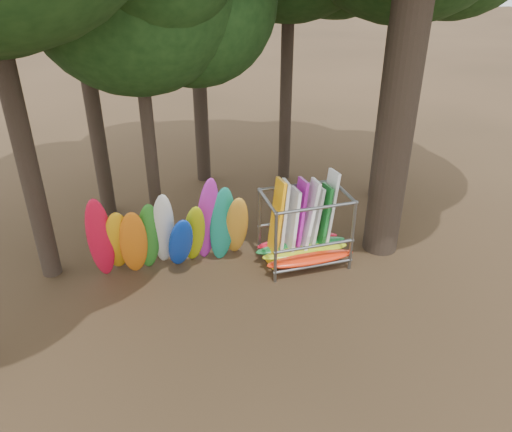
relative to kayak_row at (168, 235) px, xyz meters
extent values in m
plane|color=#47331E|center=(1.91, -1.32, -1.31)|extent=(120.00, 120.00, 0.00)
plane|color=gray|center=(1.91, 58.68, -1.31)|extent=(160.00, 160.00, 0.00)
cylinder|color=black|center=(-3.24, 1.07, 4.29)|extent=(0.52, 0.52, 11.20)
cylinder|color=black|center=(-1.56, 4.45, 4.30)|extent=(0.50, 0.50, 11.23)
cylinder|color=black|center=(2.20, 6.31, 4.49)|extent=(0.53, 0.53, 11.60)
cylinder|color=black|center=(5.30, 5.57, 4.18)|extent=(0.45, 0.45, 10.99)
cylinder|color=black|center=(-0.09, 2.06, 3.05)|extent=(0.37, 0.37, 8.73)
cylinder|color=black|center=(8.00, 2.94, 4.34)|extent=(0.55, 0.55, 11.30)
ellipsoid|color=red|center=(-1.74, -0.07, 0.17)|extent=(0.69, 1.57, 3.10)
ellipsoid|color=#E9A313|center=(-1.33, 0.12, -0.07)|extent=(0.85, 1.83, 2.66)
ellipsoid|color=orange|center=(-0.93, -0.11, -0.06)|extent=(0.77, 1.48, 2.62)
ellipsoid|color=#2D8226|center=(-0.52, 0.04, -0.03)|extent=(0.74, 1.41, 2.67)
ellipsoid|color=silver|center=(-0.11, 0.04, 0.12)|extent=(0.61, 1.80, 3.02)
ellipsoid|color=#0B34AA|center=(0.29, -0.17, -0.24)|extent=(0.74, 1.64, 2.32)
ellipsoid|color=#A2B00D|center=(0.70, 0.00, -0.12)|extent=(0.62, 1.51, 2.50)
ellipsoid|color=purple|center=(1.11, 0.09, 0.21)|extent=(0.72, 1.40, 3.13)
ellipsoid|color=#157E68|center=(1.51, 0.04, 0.03)|extent=(0.75, 1.03, 2.74)
ellipsoid|color=gold|center=(1.92, 0.04, -0.08)|extent=(0.85, 1.71, 2.62)
ellipsoid|color=#FF2F0E|center=(3.81, -0.95, -0.89)|extent=(2.62, 0.55, 0.24)
ellipsoid|color=#BCD11B|center=(3.81, -0.53, -0.89)|extent=(2.63, 0.55, 0.24)
ellipsoid|color=#1A7732|center=(3.81, -0.20, -0.89)|extent=(2.81, 0.55, 0.24)
ellipsoid|color=red|center=(3.81, 0.06, -0.89)|extent=(2.55, 0.55, 0.24)
cube|color=#F79F0D|center=(2.99, -0.26, -0.01)|extent=(0.47, 0.80, 2.62)
cube|color=silver|center=(3.22, -0.10, -0.08)|extent=(0.40, 0.76, 2.50)
cube|color=silver|center=(3.46, -0.29, -0.18)|extent=(0.36, 0.76, 2.31)
cube|color=#A71B9C|center=(3.70, -0.16, -0.08)|extent=(0.43, 0.78, 2.50)
cube|color=white|center=(3.93, -0.32, -0.06)|extent=(0.57, 0.75, 2.51)
cube|color=silver|center=(4.17, -0.15, -0.21)|extent=(0.51, 0.78, 2.23)
cube|color=#186C26|center=(4.41, -0.27, -0.18)|extent=(0.38, 0.75, 2.29)
cube|color=white|center=(4.64, -0.09, -0.02)|extent=(0.47, 0.79, 2.61)
camera|label=1|loc=(-1.03, -11.83, 6.83)|focal=35.00mm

